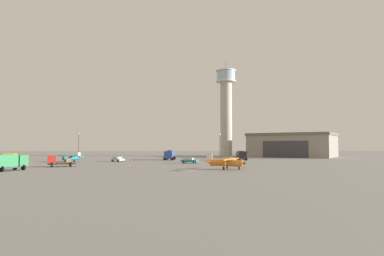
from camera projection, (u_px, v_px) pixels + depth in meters
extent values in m
plane|color=gray|center=(185.00, 169.00, 63.44)|extent=(400.00, 400.00, 0.00)
cylinder|color=#B2AD9E|center=(226.00, 119.00, 144.14)|extent=(4.95, 4.95, 31.73)
cylinder|color=silver|center=(226.00, 81.00, 144.97)|extent=(8.57, 8.57, 0.60)
cylinder|color=#99B7C6|center=(226.00, 76.00, 145.09)|extent=(7.88, 7.88, 4.03)
cylinder|color=silver|center=(226.00, 71.00, 145.20)|extent=(8.57, 8.57, 0.50)
cylinder|color=#38383D|center=(226.00, 66.00, 145.32)|extent=(0.16, 0.16, 4.00)
cube|color=gray|center=(293.00, 146.00, 132.45)|extent=(37.70, 35.51, 8.20)
cube|color=#625C52|center=(293.00, 135.00, 132.68)|extent=(38.53, 36.35, 1.00)
cube|color=#38383A|center=(285.00, 149.00, 122.65)|extent=(13.99, 9.28, 6.15)
cylinder|color=teal|center=(71.00, 158.00, 91.43)|extent=(3.57, 5.19, 1.07)
cone|color=#38383D|center=(63.00, 158.00, 88.87)|extent=(1.03, 1.04, 0.75)
cube|color=#38383D|center=(63.00, 158.00, 88.87)|extent=(0.10, 0.09, 1.63)
cube|color=teal|center=(70.00, 156.00, 91.24)|extent=(8.11, 5.36, 0.17)
cylinder|color=#B7BABF|center=(67.00, 157.00, 91.84)|extent=(0.77, 0.48, 1.17)
cylinder|color=#B7BABF|center=(74.00, 157.00, 90.59)|extent=(0.77, 0.48, 1.17)
cube|color=#99B7C6|center=(68.00, 157.00, 90.53)|extent=(1.21, 1.24, 0.60)
cone|color=teal|center=(79.00, 157.00, 94.01)|extent=(1.29, 1.44, 0.80)
cube|color=#B7BABF|center=(79.00, 155.00, 94.04)|extent=(0.56, 0.87, 1.46)
cube|color=teal|center=(79.00, 157.00, 94.01)|extent=(2.62, 1.94, 0.09)
cylinder|color=black|center=(65.00, 161.00, 89.56)|extent=(0.52, 0.38, 0.52)
cylinder|color=black|center=(69.00, 161.00, 91.98)|extent=(0.52, 0.38, 0.52)
cylinder|color=black|center=(74.00, 161.00, 91.12)|extent=(0.52, 0.38, 0.52)
cylinder|color=orange|center=(226.00, 163.00, 63.25)|extent=(6.21, 3.84, 1.25)
cone|color=#38383D|center=(244.00, 163.00, 61.93)|extent=(1.19, 1.18, 0.87)
cube|color=#38383D|center=(244.00, 163.00, 61.93)|extent=(0.10, 0.12, 1.91)
cube|color=orange|center=(228.00, 159.00, 63.17)|extent=(5.71, 9.74, 0.20)
cylinder|color=white|center=(225.00, 162.00, 61.67)|extent=(0.50, 0.93, 1.37)
cylinder|color=white|center=(230.00, 161.00, 64.63)|extent=(0.50, 0.93, 1.37)
cube|color=#99B7C6|center=(233.00, 161.00, 62.80)|extent=(1.43, 1.38, 0.70)
cone|color=orange|center=(210.00, 162.00, 64.58)|extent=(1.68, 1.45, 0.94)
cube|color=white|center=(210.00, 158.00, 64.62)|extent=(1.05, 0.59, 1.71)
cube|color=orange|center=(210.00, 161.00, 64.59)|extent=(2.12, 3.12, 0.10)
cylinder|color=black|center=(239.00, 168.00, 62.26)|extent=(0.41, 0.62, 0.60)
cylinder|color=black|center=(224.00, 168.00, 62.26)|extent=(0.41, 0.62, 0.60)
cylinder|color=black|center=(227.00, 167.00, 64.30)|extent=(0.41, 0.62, 0.60)
cube|color=#38383D|center=(9.00, 164.00, 70.44)|extent=(3.64, 6.01, 0.24)
cube|color=gold|center=(8.00, 159.00, 68.59)|extent=(2.64, 2.27, 1.92)
cube|color=#99B7C6|center=(8.00, 157.00, 67.92)|extent=(1.80, 0.72, 0.96)
cube|color=gold|center=(10.00, 158.00, 71.38)|extent=(3.40, 4.37, 2.05)
cylinder|color=black|center=(14.00, 165.00, 68.96)|extent=(1.03, 0.60, 1.00)
cylinder|color=black|center=(2.00, 165.00, 68.19)|extent=(1.03, 0.60, 1.00)
cylinder|color=black|center=(15.00, 164.00, 72.40)|extent=(1.03, 0.60, 1.00)
cylinder|color=black|center=(5.00, 164.00, 71.64)|extent=(1.03, 0.60, 1.00)
cube|color=#38383D|center=(62.00, 164.00, 71.47)|extent=(5.96, 3.90, 0.24)
cube|color=red|center=(52.00, 159.00, 70.70)|extent=(2.37, 2.87, 1.66)
cube|color=#99B7C6|center=(48.00, 158.00, 70.42)|extent=(0.84, 1.98, 0.83)
cube|color=brown|center=(67.00, 163.00, 71.87)|extent=(4.40, 3.67, 0.16)
cube|color=#997547|center=(68.00, 160.00, 72.05)|extent=(1.34, 1.34, 0.90)
cylinder|color=black|center=(52.00, 165.00, 69.65)|extent=(0.62, 1.03, 1.00)
cylinder|color=black|center=(52.00, 164.00, 71.68)|extent=(0.62, 1.03, 1.00)
cylinder|color=black|center=(71.00, 164.00, 71.14)|extent=(0.62, 1.03, 1.00)
cylinder|color=black|center=(70.00, 164.00, 73.17)|extent=(0.62, 1.03, 1.00)
cube|color=#38383D|center=(170.00, 158.00, 104.02)|extent=(2.83, 6.51, 0.24)
cube|color=#2847A8|center=(168.00, 154.00, 101.83)|extent=(2.67, 2.09, 2.01)
cube|color=#99B7C6|center=(168.00, 153.00, 101.03)|extent=(2.07, 0.38, 1.00)
cylinder|color=#2847A8|center=(170.00, 154.00, 105.11)|extent=(2.88, 4.52, 2.30)
cylinder|color=black|center=(172.00, 159.00, 101.72)|extent=(1.03, 0.42, 1.00)
cylinder|color=black|center=(165.00, 159.00, 101.94)|extent=(1.03, 0.42, 1.00)
cylinder|color=black|center=(174.00, 158.00, 105.79)|extent=(1.03, 0.42, 1.00)
cylinder|color=black|center=(167.00, 158.00, 106.00)|extent=(1.03, 0.42, 1.00)
cube|color=#38383D|center=(241.00, 158.00, 102.66)|extent=(1.80, 6.31, 0.24)
cube|color=black|center=(242.00, 155.00, 100.45)|extent=(2.24, 1.77, 1.99)
cube|color=#99B7C6|center=(243.00, 153.00, 99.65)|extent=(1.91, 0.08, 0.99)
cylinder|color=black|center=(240.00, 154.00, 103.75)|extent=(2.13, 4.25, 2.13)
cylinder|color=black|center=(246.00, 159.00, 100.50)|extent=(1.00, 0.28, 1.00)
cylinder|color=black|center=(239.00, 159.00, 100.41)|extent=(1.00, 0.28, 1.00)
cylinder|color=black|center=(243.00, 158.00, 104.59)|extent=(1.00, 0.28, 1.00)
cylinder|color=black|center=(237.00, 158.00, 104.50)|extent=(1.00, 0.28, 1.00)
cube|color=#38383D|center=(8.00, 167.00, 59.67)|extent=(4.45, 7.01, 0.24)
cube|color=#287A42|center=(20.00, 160.00, 62.02)|extent=(2.89, 2.68, 2.00)
cube|color=#99B7C6|center=(24.00, 158.00, 62.88)|extent=(1.83, 0.86, 1.00)
cube|color=#287A42|center=(2.00, 161.00, 58.70)|extent=(3.98, 5.17, 2.17)
cylinder|color=black|center=(15.00, 167.00, 62.27)|extent=(1.03, 0.65, 1.00)
cylinder|color=black|center=(23.00, 167.00, 61.52)|extent=(1.03, 0.65, 1.00)
cylinder|color=black|center=(2.00, 169.00, 57.38)|extent=(1.03, 0.65, 1.00)
cube|color=teal|center=(190.00, 161.00, 85.10)|extent=(4.51, 3.28, 0.55)
cube|color=#99B7C6|center=(189.00, 159.00, 85.19)|extent=(2.76, 2.43, 0.50)
cylinder|color=black|center=(196.00, 162.00, 85.44)|extent=(0.40, 0.66, 0.64)
cylinder|color=black|center=(193.00, 162.00, 83.82)|extent=(0.40, 0.66, 0.64)
cylinder|color=black|center=(186.00, 162.00, 86.35)|extent=(0.40, 0.66, 0.64)
cylinder|color=black|center=(183.00, 162.00, 84.73)|extent=(0.40, 0.66, 0.64)
cube|color=#B7BABF|center=(118.00, 160.00, 92.86)|extent=(4.05, 4.11, 0.55)
cube|color=#99B7C6|center=(117.00, 158.00, 93.02)|extent=(2.69, 2.71, 0.50)
cylinder|color=black|center=(123.00, 161.00, 92.51)|extent=(0.58, 0.57, 0.64)
cylinder|color=black|center=(118.00, 161.00, 91.35)|extent=(0.58, 0.57, 0.64)
cylinder|color=black|center=(118.00, 160.00, 94.34)|extent=(0.58, 0.57, 0.64)
cylinder|color=black|center=(113.00, 161.00, 93.17)|extent=(0.58, 0.57, 0.64)
cylinder|color=#38383D|center=(79.00, 147.00, 109.48)|extent=(0.18, 0.18, 8.16)
sphere|color=#F9E5B2|center=(79.00, 133.00, 109.70)|extent=(0.44, 0.44, 0.44)
cylinder|color=#38383D|center=(220.00, 147.00, 117.42)|extent=(0.18, 0.18, 8.12)
sphere|color=#F9E5B2|center=(220.00, 134.00, 117.64)|extent=(0.44, 0.44, 0.44)
cube|color=black|center=(129.00, 167.00, 69.81)|extent=(0.36, 0.36, 0.04)
cone|color=orange|center=(129.00, 165.00, 69.83)|extent=(0.30, 0.30, 0.64)
cylinder|color=white|center=(129.00, 165.00, 69.83)|extent=(0.21, 0.21, 0.08)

